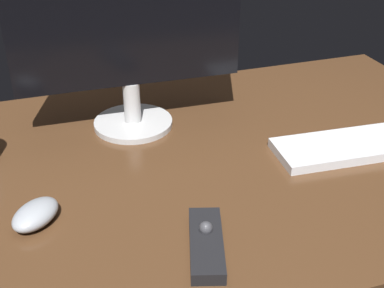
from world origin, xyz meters
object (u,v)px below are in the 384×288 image
computer_mouse (35,214)px  media_remote (206,243)px  monitor (127,28)px  keyboard (361,145)px

computer_mouse → media_remote: bearing=-77.9°
monitor → keyboard: bearing=-28.4°
media_remote → monitor: bearing=19.4°
monitor → keyboard: 55.64cm
monitor → computer_mouse: size_ratio=5.16×
monitor → keyboard: (44.08, -25.68, -22.22)cm
keyboard → media_remote: size_ratio=2.22×
keyboard → computer_mouse: computer_mouse is taller
computer_mouse → media_remote: 29.94cm
monitor → media_remote: bearing=-85.9°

